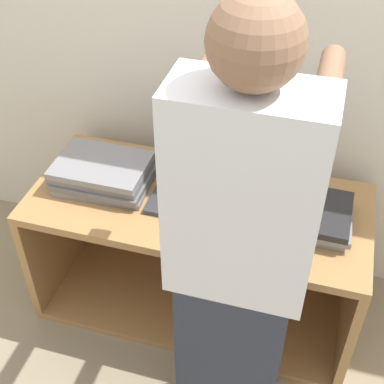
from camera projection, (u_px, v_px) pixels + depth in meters
The scene contains 7 objects.
ground_plane at pixel (178, 353), 2.32m from camera, with size 12.00×12.00×0.00m, color gray.
wall_back at pixel (228, 22), 2.07m from camera, with size 8.00×0.05×2.40m.
cart at pixel (202, 244), 2.39m from camera, with size 1.37×0.61×0.62m.
laptop_open at pixel (203, 181), 2.15m from camera, with size 0.37×0.39×0.27m.
laptop_stack_left at pixel (104, 173), 2.20m from camera, with size 0.39×0.29×0.11m.
laptop_stack_right at pixel (300, 213), 2.03m from camera, with size 0.39×0.29×0.08m.
person at pixel (238, 270), 1.58m from camera, with size 0.40×0.53×1.66m.
Camera 1 is at (0.42, -1.26, 2.02)m, focal length 50.00 mm.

